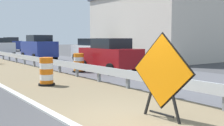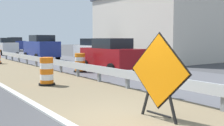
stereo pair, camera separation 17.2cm
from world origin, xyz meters
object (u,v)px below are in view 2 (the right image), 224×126
Objects in this scene: warning_sign_diamond at (159,74)px; car_trailing_far_lane at (6,46)px; traffic_barrel_close at (80,64)px; car_lead_near_lane at (111,55)px; traffic_barrel_nearest at (47,73)px; utility_pole_near at (147,7)px; car_lead_far_lane at (41,47)px; car_mid_far_lane at (2,44)px; car_distant_a at (96,50)px; car_trailing_near_lane at (15,44)px.

warning_sign_diamond reaches higher than car_trailing_far_lane.
traffic_barrel_close is 20.70m from car_trailing_far_lane.
traffic_barrel_nearest is at bearing 115.54° from car_lead_near_lane.
utility_pole_near is (5.81, 3.44, 3.45)m from car_lead_near_lane.
car_lead_far_lane is at bearing -106.54° from warning_sign_diamond.
car_mid_far_lane reaches higher than car_lead_near_lane.
traffic_barrel_close is 7.16m from car_distant_a.
car_lead_far_lane is at bearing -0.06° from car_lead_near_lane.
car_mid_far_lane is (4.46, 37.62, 0.53)m from traffic_barrel_close.
car_distant_a is 5.41m from utility_pole_near.
car_lead_far_lane is at bearing -10.62° from car_trailing_near_lane.
traffic_barrel_nearest is 0.13× the size of utility_pole_near.
car_trailing_far_lane is 0.53× the size of utility_pole_near.
traffic_barrel_close is at bearing 57.37° from car_lead_near_lane.
traffic_barrel_nearest reaches higher than traffic_barrel_close.
car_mid_far_lane is (-0.25, 7.39, -0.06)m from car_trailing_near_lane.
traffic_barrel_close is 30.60m from car_trailing_near_lane.
car_mid_far_lane is at bearing -12.74° from car_trailing_far_lane.
traffic_barrel_nearest is at bearing 159.85° from car_lead_far_lane.
car_lead_far_lane reaches higher than traffic_barrel_close.
traffic_barrel_nearest is 24.19m from car_trailing_far_lane.
utility_pole_near is at bearing -162.02° from car_trailing_far_lane.
car_distant_a is at bearing -168.11° from car_trailing_far_lane.
car_lead_far_lane is 0.50× the size of utility_pole_near.
traffic_barrel_close is (2.85, 9.14, -0.59)m from warning_sign_diamond.
traffic_barrel_nearest is at bearing 168.89° from car_trailing_far_lane.
car_trailing_far_lane reaches higher than car_distant_a.
car_lead_near_lane is 31.35m from car_trailing_near_lane.
car_trailing_far_lane is (4.19, 23.82, 0.49)m from traffic_barrel_nearest.
traffic_barrel_nearest is 5.19m from car_lead_near_lane.
utility_pole_near reaches higher than traffic_barrel_nearest.
utility_pole_near reaches higher than warning_sign_diamond.
utility_pole_near is (7.28, 2.49, 3.92)m from traffic_barrel_close.
car_lead_far_lane is 5.47m from car_distant_a.
car_mid_far_lane is at bearing -179.71° from car_trailing_near_lane.
car_trailing_near_lane is at bearing -22.46° from car_trailing_far_lane.
car_lead_far_lane reaches higher than car_mid_far_lane.
traffic_barrel_close is at bearing -40.24° from car_distant_a.
car_trailing_far_lane is (-3.73, -9.56, -0.07)m from car_trailing_near_lane.
traffic_barrel_nearest is 11.64m from car_distant_a.
car_distant_a is at bearing -2.20° from car_trailing_near_lane.
car_lead_far_lane is at bearing -149.17° from car_distant_a.
car_trailing_near_lane is 0.99× the size of car_distant_a.
car_mid_far_lane reaches higher than car_distant_a.
utility_pole_near is at bearing -134.77° from warning_sign_diamond.
car_distant_a is (2.93, -4.62, -0.15)m from car_lead_far_lane.
car_distant_a reaches higher than traffic_barrel_close.
warning_sign_diamond is at bearing -12.52° from car_trailing_near_lane.
traffic_barrel_close is 10.33m from car_lead_far_lane.
car_distant_a is (7.68, 8.73, 0.45)m from traffic_barrel_nearest.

